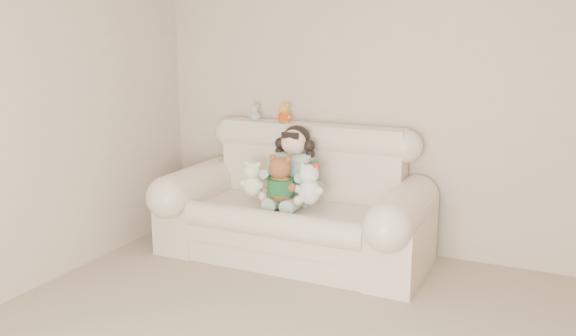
{
  "coord_description": "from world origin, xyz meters",
  "views": [
    {
      "loc": [
        1.01,
        -2.1,
        1.76
      ],
      "look_at": [
        -0.85,
        1.9,
        0.75
      ],
      "focal_mm": 37.12,
      "sensor_mm": 36.0,
      "label": 1
    }
  ],
  "objects_px": {
    "sofa": "(293,195)",
    "seated_child": "(294,164)",
    "brown_teddy": "(281,174)",
    "cream_teddy": "(253,175)",
    "white_cat": "(309,180)"
  },
  "relations": [
    {
      "from": "brown_teddy",
      "to": "cream_teddy",
      "type": "relative_size",
      "value": 1.29
    },
    {
      "from": "sofa",
      "to": "cream_teddy",
      "type": "distance_m",
      "value": 0.35
    },
    {
      "from": "seated_child",
      "to": "white_cat",
      "type": "relative_size",
      "value": 1.72
    },
    {
      "from": "sofa",
      "to": "brown_teddy",
      "type": "distance_m",
      "value": 0.25
    },
    {
      "from": "brown_teddy",
      "to": "sofa",
      "type": "bearing_deg",
      "value": 98.1
    },
    {
      "from": "cream_teddy",
      "to": "white_cat",
      "type": "bearing_deg",
      "value": 1.85
    },
    {
      "from": "seated_child",
      "to": "brown_teddy",
      "type": "distance_m",
      "value": 0.24
    },
    {
      "from": "seated_child",
      "to": "brown_teddy",
      "type": "height_order",
      "value": "seated_child"
    },
    {
      "from": "brown_teddy",
      "to": "white_cat",
      "type": "distance_m",
      "value": 0.23
    },
    {
      "from": "seated_child",
      "to": "cream_teddy",
      "type": "xyz_separation_m",
      "value": [
        -0.27,
        -0.19,
        -0.07
      ]
    },
    {
      "from": "sofa",
      "to": "white_cat",
      "type": "xyz_separation_m",
      "value": [
        0.19,
        -0.13,
        0.17
      ]
    },
    {
      "from": "seated_child",
      "to": "white_cat",
      "type": "bearing_deg",
      "value": -44.11
    },
    {
      "from": "brown_teddy",
      "to": "white_cat",
      "type": "relative_size",
      "value": 1.14
    },
    {
      "from": "sofa",
      "to": "seated_child",
      "type": "distance_m",
      "value": 0.24
    },
    {
      "from": "sofa",
      "to": "seated_child",
      "type": "bearing_deg",
      "value": 110.21
    }
  ]
}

